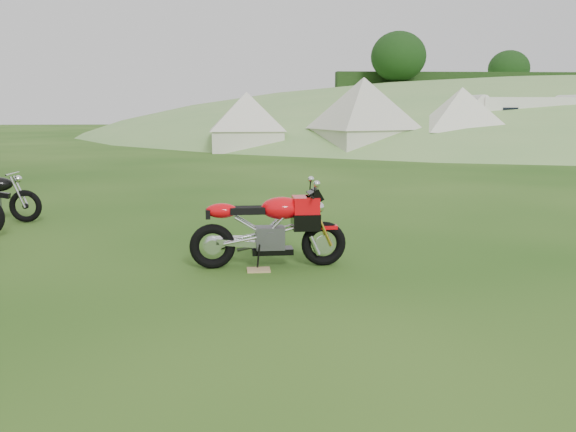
{
  "coord_description": "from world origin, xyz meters",
  "views": [
    {
      "loc": [
        -0.72,
        -6.53,
        1.98
      ],
      "look_at": [
        -0.24,
        0.4,
        0.77
      ],
      "focal_mm": 40.0,
      "sensor_mm": 36.0,
      "label": 1
    }
  ],
  "objects_px": {
    "tent_left": "(247,121)",
    "caravan": "(522,124)",
    "tent_right": "(461,121)",
    "plywood_board": "(259,270)",
    "tent_mid": "(363,118)",
    "sport_motorcycle": "(268,223)"
  },
  "relations": [
    {
      "from": "plywood_board",
      "to": "tent_mid",
      "type": "height_order",
      "value": "tent_mid"
    },
    {
      "from": "tent_left",
      "to": "tent_right",
      "type": "relative_size",
      "value": 0.97
    },
    {
      "from": "tent_mid",
      "to": "caravan",
      "type": "height_order",
      "value": "tent_mid"
    },
    {
      "from": "caravan",
      "to": "plywood_board",
      "type": "bearing_deg",
      "value": -120.14
    },
    {
      "from": "tent_left",
      "to": "caravan",
      "type": "height_order",
      "value": "tent_left"
    },
    {
      "from": "tent_mid",
      "to": "caravan",
      "type": "bearing_deg",
      "value": -11.3
    },
    {
      "from": "plywood_board",
      "to": "tent_right",
      "type": "relative_size",
      "value": 0.09
    },
    {
      "from": "tent_left",
      "to": "tent_right",
      "type": "height_order",
      "value": "tent_right"
    },
    {
      "from": "sport_motorcycle",
      "to": "caravan",
      "type": "xyz_separation_m",
      "value": [
        11.71,
        19.44,
        0.62
      ]
    },
    {
      "from": "plywood_board",
      "to": "tent_mid",
      "type": "distance_m",
      "value": 19.22
    },
    {
      "from": "sport_motorcycle",
      "to": "tent_mid",
      "type": "relative_size",
      "value": 0.55
    },
    {
      "from": "plywood_board",
      "to": "sport_motorcycle",
      "type": "bearing_deg",
      "value": 55.59
    },
    {
      "from": "tent_right",
      "to": "caravan",
      "type": "bearing_deg",
      "value": 29.01
    },
    {
      "from": "plywood_board",
      "to": "caravan",
      "type": "bearing_deg",
      "value": 58.9
    },
    {
      "from": "sport_motorcycle",
      "to": "caravan",
      "type": "bearing_deg",
      "value": 56.48
    },
    {
      "from": "plywood_board",
      "to": "tent_right",
      "type": "bearing_deg",
      "value": 64.47
    },
    {
      "from": "tent_left",
      "to": "tent_mid",
      "type": "relative_size",
      "value": 0.89
    },
    {
      "from": "tent_left",
      "to": "caravan",
      "type": "bearing_deg",
      "value": -4.96
    },
    {
      "from": "sport_motorcycle",
      "to": "plywood_board",
      "type": "height_order",
      "value": "sport_motorcycle"
    },
    {
      "from": "plywood_board",
      "to": "tent_right",
      "type": "height_order",
      "value": "tent_right"
    },
    {
      "from": "tent_left",
      "to": "sport_motorcycle",
      "type": "bearing_deg",
      "value": -91.65
    },
    {
      "from": "caravan",
      "to": "tent_right",
      "type": "bearing_deg",
      "value": -153.3
    }
  ]
}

